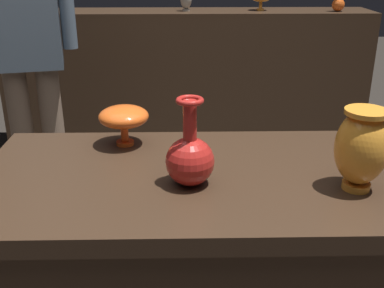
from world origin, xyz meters
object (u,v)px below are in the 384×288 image
at_px(vase_left_accent, 124,117).
at_px(visitor_near_left, 25,31).
at_px(vase_centerpiece, 190,157).
at_px(vase_tall_behind, 362,147).
at_px(shelf_vase_far_right, 338,2).

distance_m(vase_left_accent, visitor_near_left, 1.01).
height_order(vase_centerpiece, visitor_near_left, visitor_near_left).
bearing_deg(vase_tall_behind, visitor_near_left, 135.57).
relative_size(vase_left_accent, shelf_vase_far_right, 0.81).
bearing_deg(shelf_vase_far_right, visitor_near_left, -149.27).
height_order(vase_tall_behind, vase_left_accent, vase_tall_behind).
xyz_separation_m(vase_centerpiece, shelf_vase_far_right, (1.05, 2.19, 0.17)).
bearing_deg(vase_centerpiece, vase_left_accent, 126.19).
bearing_deg(vase_tall_behind, shelf_vase_far_right, 74.33).
distance_m(vase_tall_behind, vase_left_accent, 0.70).
height_order(vase_left_accent, visitor_near_left, visitor_near_left).
bearing_deg(visitor_near_left, vase_tall_behind, 123.01).
bearing_deg(vase_tall_behind, vase_centerpiece, 174.93).
relative_size(vase_centerpiece, vase_left_accent, 1.51).
bearing_deg(visitor_near_left, vase_centerpiece, 111.30).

